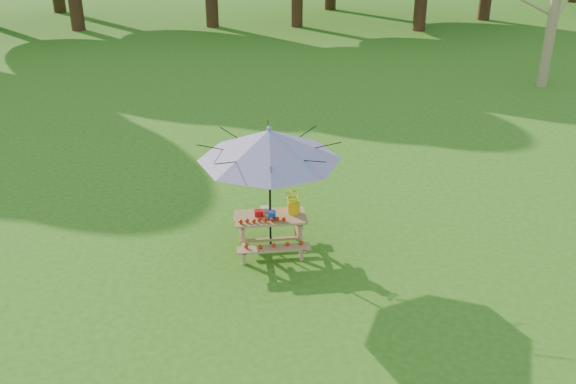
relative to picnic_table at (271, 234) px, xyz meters
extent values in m
plane|color=#336713|center=(-1.36, -1.77, -0.33)|extent=(120.00, 120.00, 0.00)
cylinder|color=#988153|center=(9.64, 9.31, 1.88)|extent=(0.38, 0.38, 4.42)
cube|color=#A97B4C|center=(0.00, 0.00, 0.32)|extent=(1.20, 0.62, 0.04)
cube|color=#A97B4C|center=(0.00, -0.55, 0.03)|extent=(1.20, 0.22, 0.04)
cube|color=#A97B4C|center=(0.00, 0.55, 0.03)|extent=(1.20, 0.22, 0.04)
cylinder|color=black|center=(0.00, 0.00, 0.80)|extent=(0.04, 0.04, 2.25)
cone|color=#209AB5|center=(0.00, 0.00, 1.62)|extent=(2.51, 2.51, 0.50)
sphere|color=#209AB5|center=(0.00, 0.00, 1.90)|extent=(0.08, 0.08, 0.08)
cube|color=#BA0E0F|center=(-0.19, 0.04, 0.39)|extent=(0.14, 0.12, 0.10)
cylinder|color=#163EB7|center=(0.02, -0.09, 0.41)|extent=(0.13, 0.13, 0.13)
cube|color=beige|center=(-0.08, 0.22, 0.38)|extent=(0.13, 0.13, 0.07)
cylinder|color=#FFB40D|center=(0.40, 0.08, 0.45)|extent=(0.21, 0.21, 0.21)
imported|color=yellow|center=(0.40, 0.08, 0.66)|extent=(0.35, 0.32, 0.32)
camera|label=1|loc=(-0.90, -9.54, 5.27)|focal=40.00mm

